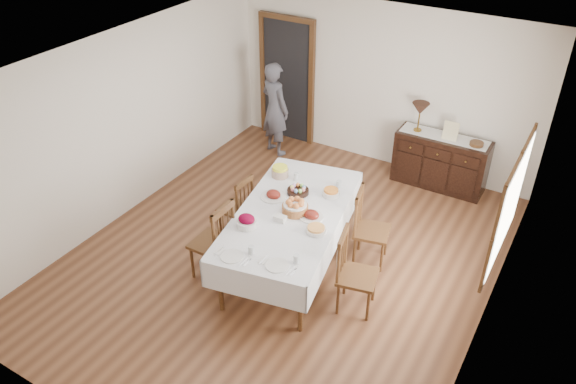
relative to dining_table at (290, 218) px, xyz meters
The scene contains 26 objects.
ground 0.75m from the dining_table, 147.82° to the left, with size 6.00×6.00×0.00m, color brown.
room_shell 1.09m from the dining_table, 119.61° to the left, with size 5.02×6.02×2.65m.
dining_table is the anchor object (origin of this frame).
chair_left_near 0.94m from the dining_table, 136.65° to the right, with size 0.45×0.45×1.08m.
chair_left_far 0.99m from the dining_table, 167.78° to the left, with size 0.40×0.40×0.91m.
chair_right_near 1.04m from the dining_table, 15.80° to the right, with size 0.51×0.51×1.03m.
chair_right_far 1.00m from the dining_table, 36.63° to the left, with size 0.51×0.51×1.03m.
sideboard 3.00m from the dining_table, 70.20° to the left, with size 1.39×0.51×0.83m.
person 3.01m from the dining_table, 125.22° to the left, with size 0.53×0.34×1.70m, color #50505B.
bread_basket 0.18m from the dining_table, 24.08° to the left, with size 0.32×0.32×0.18m.
egg_basket 0.44m from the dining_table, 107.26° to the left, with size 0.28×0.28×0.11m.
ham_platter_a 0.41m from the dining_table, 153.28° to the left, with size 0.33×0.33×0.11m.
ham_platter_b 0.30m from the dining_table, ahead, with size 0.29×0.29×0.11m.
beet_bowl 0.61m from the dining_table, 119.63° to the right, with size 0.24×0.24×0.16m.
carrot_bowl 0.64m from the dining_table, 65.67° to the left, with size 0.22×0.22×0.09m.
pineapple_bowl 0.85m from the dining_table, 129.76° to the left, with size 0.23×0.23×0.15m.
casserole_dish 0.51m from the dining_table, 23.16° to the right, with size 0.24×0.24×0.07m.
butter_dish 0.25m from the dining_table, 92.74° to the right, with size 0.15×0.11×0.07m.
setting_left 1.00m from the dining_table, 94.22° to the right, with size 0.44×0.31×0.10m.
setting_right 0.98m from the dining_table, 64.15° to the right, with size 0.44×0.31×0.10m.
glass_far_a 0.74m from the dining_table, 114.45° to the left, with size 0.06×0.06×0.11m.
glass_far_b 0.85m from the dining_table, 72.40° to the left, with size 0.07×0.07×0.09m.
runner 3.01m from the dining_table, 70.52° to the left, with size 1.30×0.35×0.01m.
table_lamp 2.90m from the dining_table, 78.08° to the left, with size 0.26×0.26×0.46m.
picture_frame 2.99m from the dining_table, 68.49° to the left, with size 0.22×0.08×0.28m.
deco_bowl 3.16m from the dining_table, 61.84° to the left, with size 0.20×0.20×0.06m.
Camera 1 is at (2.93, -4.86, 4.70)m, focal length 35.00 mm.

